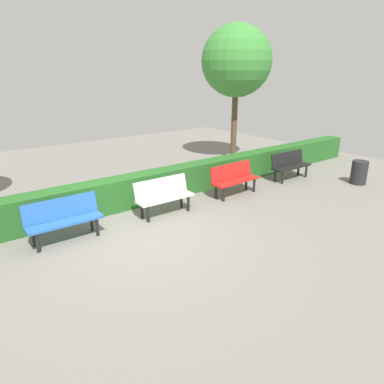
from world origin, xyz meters
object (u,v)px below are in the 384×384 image
at_px(bench_red, 234,178).
at_px(trash_bin, 359,172).
at_px(bench_black, 290,164).
at_px(bench_white, 164,195).
at_px(tree_near, 237,61).
at_px(bench_blue, 63,218).

height_order(bench_red, trash_bin, bench_red).
relative_size(bench_black, trash_bin, 2.08).
distance_m(bench_black, bench_white, 4.76).
xyz_separation_m(bench_red, tree_near, (-2.87, -3.00, 3.12)).
distance_m(bench_red, bench_white, 2.30).
bearing_deg(bench_red, tree_near, -135.85).
bearing_deg(bench_red, trash_bin, 154.46).
bearing_deg(tree_near, bench_red, 46.25).
distance_m(bench_red, trash_bin, 4.05).
xyz_separation_m(bench_white, trash_bin, (-6.02, 1.63, -0.12)).
distance_m(bench_black, bench_blue, 7.12).
relative_size(tree_near, trash_bin, 6.89).
distance_m(bench_black, trash_bin, 2.05).
xyz_separation_m(bench_blue, tree_near, (-7.54, -2.92, 3.13)).
height_order(bench_black, trash_bin, bench_black).
height_order(bench_red, tree_near, tree_near).
height_order(bench_white, bench_blue, bench_blue).
relative_size(bench_black, bench_white, 1.03).
relative_size(bench_red, bench_white, 1.07).
height_order(bench_black, tree_near, tree_near).
bearing_deg(tree_near, bench_white, 29.93).
relative_size(bench_red, tree_near, 0.31).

